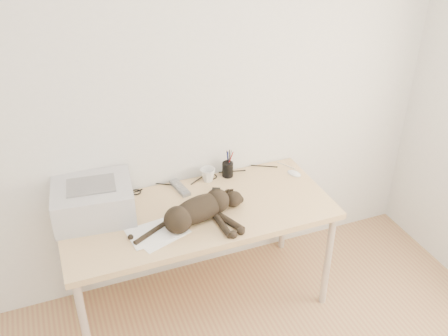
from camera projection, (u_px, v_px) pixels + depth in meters
name	position (u px, v px, depth m)	size (l,w,h in m)	color
wall_back	(176.00, 99.00, 2.94)	(3.50, 3.50, 0.00)	white
desk	(194.00, 220.00, 3.08)	(1.60, 0.70, 0.74)	#E3BC84
printer	(93.00, 200.00, 2.85)	(0.48, 0.42, 0.21)	#BDBDC2
papers	(157.00, 233.00, 2.75)	(0.35, 0.28, 0.01)	white
cat	(197.00, 212.00, 2.81)	(0.71, 0.35, 0.16)	black
mug	(208.00, 175.00, 3.19)	(0.10, 0.10, 0.09)	white
pen_cup	(228.00, 169.00, 3.24)	(0.07, 0.07, 0.18)	black
remote_grey	(180.00, 188.00, 3.13)	(0.05, 0.20, 0.02)	slate
remote_black	(215.00, 197.00, 3.04)	(0.05, 0.18, 0.02)	black
mouse	(294.00, 172.00, 3.28)	(0.06, 0.10, 0.03)	white
cable_tangle	(182.00, 183.00, 3.19)	(1.36, 0.07, 0.01)	black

